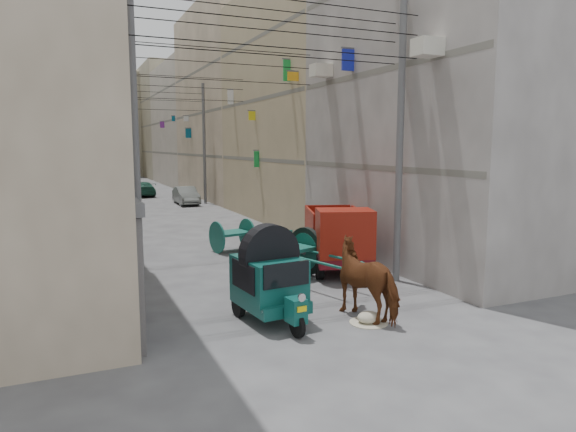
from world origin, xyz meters
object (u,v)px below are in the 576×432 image
mini_truck (339,241)px  second_cart (232,235)px  auto_rickshaw (270,278)px  horse (370,279)px  distant_car_white (120,206)px  tonga_cart (290,253)px  distant_car_green (142,189)px  feed_sack (369,317)px  distant_car_grey (186,196)px

mini_truck → second_cart: size_ratio=2.59×
auto_rickshaw → horse: horse is taller
auto_rickshaw → mini_truck: (3.59, 3.26, 0.01)m
auto_rickshaw → distant_car_white: bearing=87.9°
horse → distant_car_white: horse is taller
second_cart → tonga_cart: bearing=-97.0°
distant_car_white → distant_car_green: (2.71, 11.35, -0.03)m
feed_sack → horse: horse is taller
mini_truck → horse: 4.15m
second_cart → horse: (0.69, -8.27, 0.25)m
mini_truck → distant_car_grey: mini_truck is taller
tonga_cart → mini_truck: (1.72, 0.10, 0.23)m
tonga_cart → feed_sack: tonga_cart is taller
tonga_cart → auto_rickshaw: bearing=-137.9°
tonga_cart → horse: (0.33, -3.81, 0.12)m
tonga_cart → feed_sack: bearing=-106.4°
auto_rickshaw → distant_car_white: (-1.33, 19.42, -0.39)m
feed_sack → distant_car_white: 20.73m
mini_truck → feed_sack: (-1.66, -4.31, -0.86)m
distant_car_white → feed_sack: bearing=98.4°
tonga_cart → distant_car_green: (-0.49, 27.61, -0.20)m
auto_rickshaw → distant_car_grey: 23.94m
tonga_cart → mini_truck: size_ratio=0.86×
feed_sack → horse: (0.26, 0.40, 0.75)m
auto_rickshaw → distant_car_grey: bearing=76.0°
distant_car_white → distant_car_green: size_ratio=0.89×
distant_car_white → second_cart: bearing=102.9°
mini_truck → second_cart: 4.86m
tonga_cart → distant_car_grey: 20.60m
second_cart → distant_car_white: 12.13m
distant_car_grey → distant_car_green: (-1.92, 7.07, -0.03)m
horse → distant_car_green: 31.43m
auto_rickshaw → horse: (2.20, -0.64, -0.10)m
feed_sack → distant_car_green: (-0.56, 31.82, 0.43)m
auto_rickshaw → distant_car_white: auto_rickshaw is taller
tonga_cart → distant_car_green: bearing=73.7°
second_cart → distant_car_green: second_cart is taller
horse → second_cart: bearing=-100.0°
feed_sack → horse: size_ratio=0.25×
auto_rickshaw → distant_car_green: bearing=81.4°
auto_rickshaw → tonga_cart: auto_rickshaw is taller
feed_sack → distant_car_green: bearing=91.0°
second_cart → distant_car_white: bearing=91.9°
second_cart → feed_sack: bearing=-98.8°
auto_rickshaw → distant_car_white: 19.47m
second_cart → distant_car_grey: 16.18m
tonga_cart → mini_truck: mini_truck is taller
second_cart → distant_car_green: bearing=78.7°
distant_car_grey → horse: bearing=-92.0°
mini_truck → distant_car_green: size_ratio=1.04×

